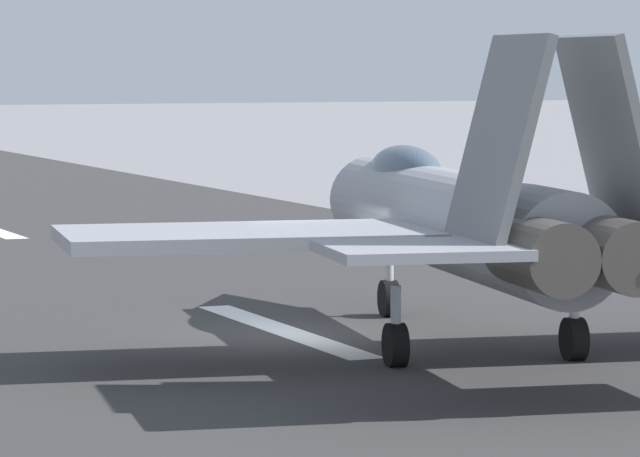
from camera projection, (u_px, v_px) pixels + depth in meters
ground_plane at (297, 336)px, 36.87m from camera, size 400.00×400.00×0.00m
runway_strip at (297, 336)px, 36.85m from camera, size 240.00×26.00×0.02m
fighter_jet at (457, 218)px, 34.87m from camera, size 16.38×14.68×5.58m
crew_person at (461, 226)px, 51.46m from camera, size 0.44×0.64×1.68m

